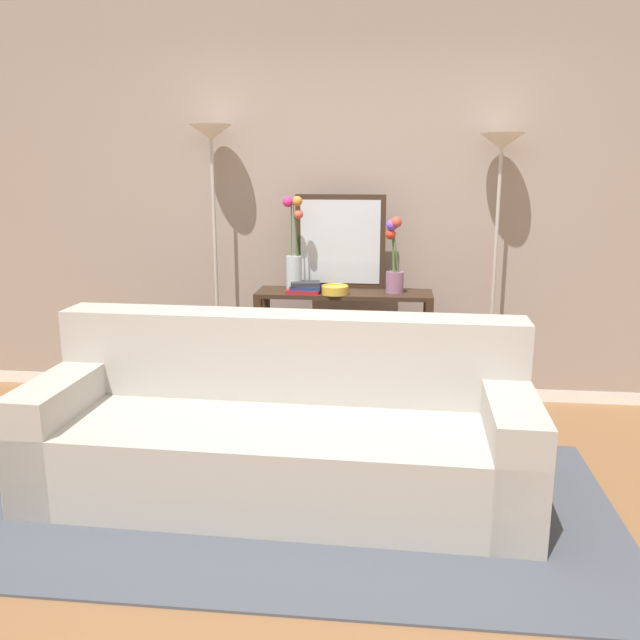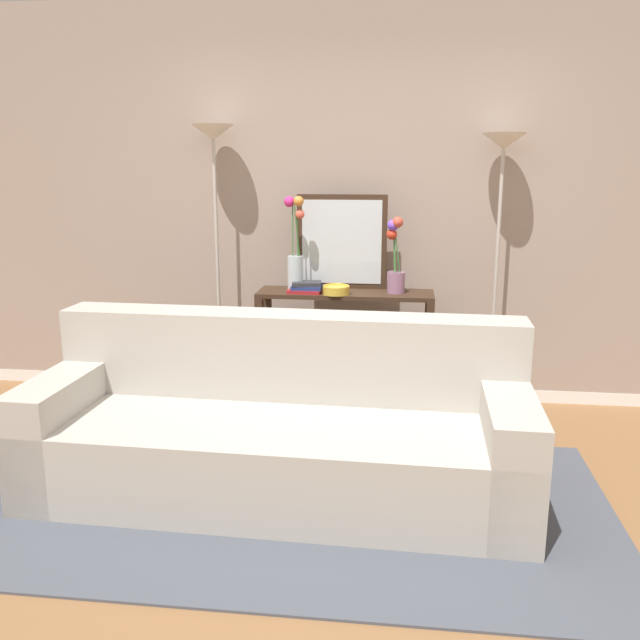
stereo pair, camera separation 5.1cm
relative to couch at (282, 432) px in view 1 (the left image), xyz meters
The scene contains 13 objects.
ground_plane 0.64m from the couch, 62.16° to the right, with size 16.00×16.00×0.02m, color brown.
back_wall 1.91m from the couch, 80.58° to the left, with size 12.00×0.15×2.74m.
area_rug 0.35m from the couch, 90.59° to the right, with size 3.32×1.70×0.01m.
couch is the anchor object (origin of this frame).
console_table 1.22m from the couch, 78.97° to the left, with size 1.16×0.33×0.83m.
floor_lamp_left 1.88m from the couch, 117.30° to the left, with size 0.28×0.28×1.91m.
floor_lamp_right 2.11m from the couch, 46.97° to the left, with size 0.28×0.28×1.85m.
wall_mirror 1.56m from the couch, 81.73° to the left, with size 0.60×0.02×0.63m.
vase_tall_flowers 1.38m from the couch, 95.02° to the left, with size 0.13×0.11×0.62m.
vase_short_flowers 1.48m from the couch, 64.68° to the left, with size 0.13×0.13×0.50m.
fruit_bowl 1.22m from the couch, 80.70° to the left, with size 0.18×0.18×0.06m.
book_stack 1.24m from the couch, 91.29° to the left, with size 0.22×0.16×0.07m.
book_row_under_console 1.20m from the couch, 90.29° to the left, with size 0.47×0.16×0.13m.
Camera 1 is at (0.29, -2.69, 1.66)m, focal length 37.65 mm.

